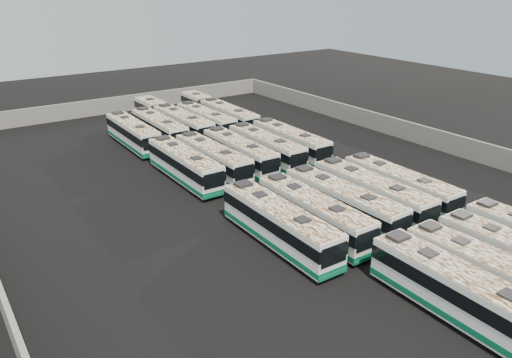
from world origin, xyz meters
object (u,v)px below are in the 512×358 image
bus_midfront_far_left (280,224)px  bus_midback_far_left (185,165)px  bus_back_left (159,128)px  bus_back_right (206,121)px  bus_front_left (462,294)px  bus_midback_right (266,148)px  bus_midback_center (239,153)px  bus_back_far_left (133,133)px  bus_front_center (494,278)px  bus_midfront_center (343,203)px  bus_back_far_right (217,112)px  bus_midfront_far_right (399,186)px  bus_midback_far_right (290,142)px  bus_midback_left (213,159)px  bus_midfront_right (372,194)px  bus_back_center (172,119)px  bus_midfront_left (314,214)px

bus_midfront_far_left → bus_midback_far_left: 14.59m
bus_back_left → bus_back_right: bearing=-0.1°
bus_front_left → bus_midback_right: (6.06, 26.70, -0.06)m
bus_midback_center → bus_back_far_left: bearing=117.6°
bus_front_left → bus_front_center: size_ratio=1.03×
bus_midfront_center → bus_midfront_far_left: bearing=179.7°
bus_midfront_center → bus_midback_right: bearing=76.8°
bus_midback_right → bus_back_far_right: (3.27, 15.21, -0.00)m
bus_midfront_far_right → bus_back_left: size_ratio=0.99×
bus_midback_far_right → bus_back_far_left: size_ratio=1.01×
bus_midback_center → bus_back_left: bus_back_left is taller
bus_midback_right → bus_midback_left: bearing=179.5°
bus_midfront_far_left → bus_back_right: (9.24, 26.89, -0.08)m
bus_back_far_left → bus_back_left: (3.17, 0.02, 0.03)m
bus_midfront_center → bus_back_right: (3.05, 26.78, -0.05)m
bus_midfront_far_right → bus_back_far_left: size_ratio=1.01×
bus_midfront_right → bus_midback_right: (-0.01, 14.41, -0.06)m
bus_midfront_right → bus_back_far_left: size_ratio=1.04×
bus_front_left → bus_back_far_left: (-3.17, 39.20, -0.07)m
bus_midback_right → bus_back_center: 15.70m
bus_midfront_far_left → bus_front_left: bearing=-74.8°
bus_front_left → bus_midfront_far_left: size_ratio=1.00×
bus_midback_far_right → bus_back_far_right: bearing=90.6°
bus_midfront_far_right → bus_midback_left: size_ratio=1.01×
bus_front_left → bus_midfront_center: 12.72m
bus_midback_far_right → bus_back_far_left: bearing=135.8°
bus_front_left → bus_back_left: (-0.00, 39.21, -0.04)m
bus_midfront_right → bus_midback_left: bearing=113.7°
bus_midback_left → bus_back_left: 12.37m
bus_midback_left → bus_midback_center: size_ratio=1.00×
bus_midfront_far_right → bus_back_far_right: bus_midfront_far_right is taller
bus_midfront_center → bus_midfront_left: bearing=-179.4°
bus_front_left → bus_midfront_right: bus_front_left is taller
bus_midback_right → bus_back_center: bus_back_center is taller
bus_front_center → bus_midfront_right: 12.72m
bus_back_far_left → bus_back_left: size_ratio=0.98×
bus_midback_far_left → bus_back_center: 16.41m
bus_front_left → bus_midback_right: size_ratio=1.04×
bus_midback_far_left → bus_midback_center: (6.05, 0.05, -0.04)m
bus_midfront_right → bus_midfront_far_right: size_ratio=1.04×
bus_midfront_left → bus_front_center: bearing=-75.3°
bus_midback_far_left → bus_back_center: bearing=68.6°
bus_front_center → bus_back_far_right: bus_front_center is taller
bus_midback_far_left → bus_midback_far_right: bus_midback_far_left is taller
bus_midback_center → bus_midback_right: bus_midback_right is taller
bus_midback_far_left → bus_back_right: size_ratio=1.02×
bus_back_center → bus_midfront_far_right: bearing=-79.2°
bus_midfront_left → bus_midfront_right: 6.10m
bus_back_far_left → bus_back_left: bus_back_left is taller
bus_front_center → bus_midback_center: 26.94m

